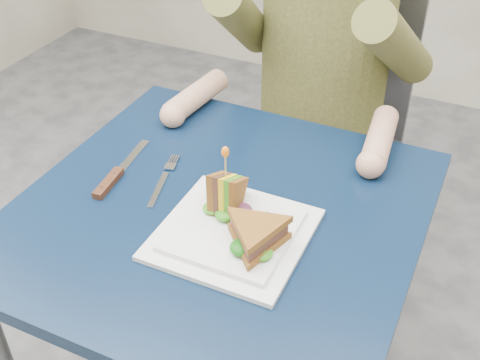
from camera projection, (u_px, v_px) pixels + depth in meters
The scene contains 12 objects.
table at pixel (220, 239), 1.20m from camera, with size 0.75×0.75×0.73m.
chair at pixel (328, 119), 1.78m from camera, with size 0.42×0.40×0.93m.
diner at pixel (327, 9), 1.48m from camera, with size 0.54×0.59×0.74m.
plate at pixel (233, 233), 1.08m from camera, with size 0.26×0.26×0.02m.
sandwich_flat at pixel (256, 235), 1.02m from camera, with size 0.19×0.19×0.05m.
sandwich_upright at pixel (226, 194), 1.10m from camera, with size 0.08×0.13×0.13m.
fork at pixel (163, 181), 1.21m from camera, with size 0.06×0.18×0.01m.
knife at pixel (113, 178), 1.22m from camera, with size 0.05×0.22×0.02m.
toothpick at pixel (226, 165), 1.06m from camera, with size 0.00×0.00×0.06m, color tan.
toothpick_frill at pixel (225, 152), 1.04m from camera, with size 0.01×0.01×0.02m, color orange.
lettuce_spill at pixel (238, 221), 1.07m from camera, with size 0.15×0.13×0.02m, color #337A14, non-canonical shape.
onion_ring at pixel (242, 222), 1.06m from camera, with size 0.04×0.04×0.01m, color #9E4C7A.
Camera 1 is at (0.41, -0.79, 1.46)m, focal length 45.00 mm.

